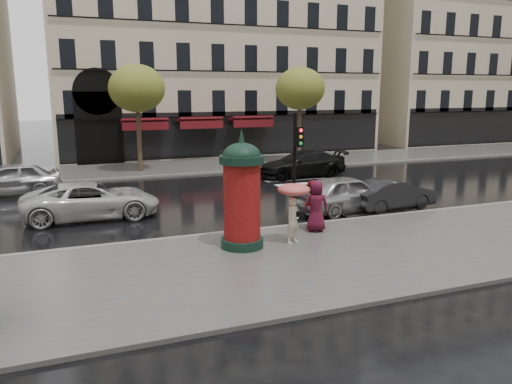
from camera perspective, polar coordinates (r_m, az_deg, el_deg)
name	(u,v)px	position (r m, az deg, el deg)	size (l,w,h in m)	color
ground	(293,257)	(15.71, 4.25, -7.39)	(160.00, 160.00, 0.00)	black
near_sidewalk	(300,260)	(15.27, 5.06, -7.74)	(90.00, 7.00, 0.12)	#474744
far_sidewalk	(169,168)	(33.41, -9.89, 2.73)	(90.00, 6.00, 0.12)	#474744
near_kerb	(258,230)	(18.31, 0.21, -4.36)	(90.00, 0.25, 0.14)	slate
far_kerb	(179,175)	(30.51, -8.76, 1.95)	(90.00, 0.25, 0.14)	slate
zebra_crossing	(318,188)	(26.63, 7.04, 0.46)	(3.60, 11.75, 0.01)	silver
bldg_far_corner	(208,16)	(45.56, -5.51, 19.36)	(26.00, 14.00, 22.90)	#B7A88C
bldg_far_right	(463,30)	(59.64, 22.62, 16.70)	(24.00, 14.00, 22.90)	#B7A88C
tree_far_left	(137,89)	(31.70, -13.46, 11.40)	(3.40, 3.40, 6.64)	#38281C
tree_far_right	(300,89)	(34.98, 5.05, 11.65)	(3.40, 3.40, 6.64)	#38281C
woman_umbrella	(294,203)	(16.33, 4.33, -1.26)	(1.07, 1.07, 2.06)	#F6ECCB
woman_red	(311,204)	(18.30, 6.31, -1.42)	(0.86, 0.67, 1.77)	maroon
man_burgundy	(316,206)	(17.90, 6.89, -1.60)	(0.90, 0.59, 1.84)	#4E0F24
morris_column	(242,192)	(15.79, -1.63, 0.05)	(1.42, 1.42, 3.81)	black
traffic_light	(296,159)	(18.07, 4.59, 3.79)	(0.30, 0.41, 4.19)	black
car_silver	(347,193)	(21.49, 10.31, -0.15)	(1.89, 4.69, 1.60)	#A4A3A8
car_darkgrey	(392,194)	(22.42, 15.28, -0.26)	(1.39, 3.99, 1.32)	black
car_white	(92,200)	(21.14, -18.26, -0.90)	(2.47, 5.35, 1.49)	#BEBEBE
car_black	(302,164)	(29.88, 5.27, 3.21)	(2.17, 5.34, 1.55)	black
car_far_silver	(9,179)	(27.28, -26.36, 1.33)	(1.92, 4.77, 1.62)	#B3B4B8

